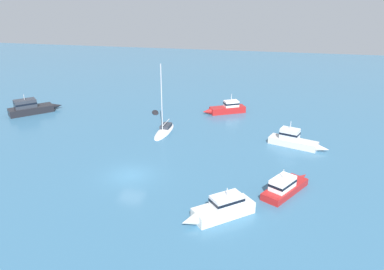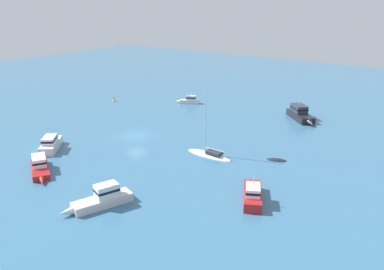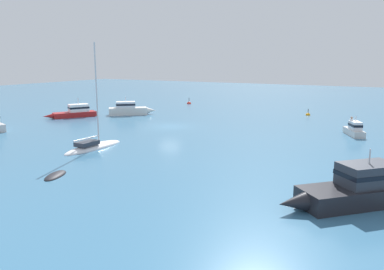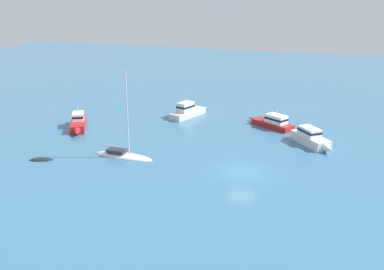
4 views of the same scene
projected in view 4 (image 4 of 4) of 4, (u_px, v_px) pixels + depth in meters
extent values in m
plane|color=teal|center=(243.00, 172.00, 43.34)|extent=(160.00, 160.00, 0.00)
cube|color=silver|center=(310.00, 140.00, 50.59)|extent=(4.70, 5.09, 0.99)
cone|color=silver|center=(329.00, 149.00, 47.81)|extent=(1.59, 1.62, 0.99)
cube|color=silver|center=(310.00, 131.00, 50.57)|extent=(2.76, 2.89, 0.83)
cube|color=black|center=(310.00, 131.00, 50.56)|extent=(2.82, 2.95, 0.24)
cylinder|color=silver|center=(310.00, 125.00, 50.34)|extent=(0.08, 0.08, 0.66)
ellipsoid|color=black|center=(41.00, 160.00, 46.24)|extent=(2.56, 1.74, 0.42)
cube|color=#B21E1E|center=(78.00, 124.00, 56.18)|extent=(3.91, 5.36, 0.93)
cone|color=#B21E1E|center=(77.00, 132.00, 53.19)|extent=(1.44, 1.59, 0.93)
cube|color=white|center=(78.00, 116.00, 56.42)|extent=(2.12, 2.41, 0.87)
cube|color=black|center=(78.00, 116.00, 56.41)|extent=(2.17, 2.46, 0.24)
cylinder|color=silver|center=(78.00, 109.00, 56.13)|extent=(0.08, 0.08, 1.00)
ellipsoid|color=white|center=(124.00, 157.00, 47.11)|extent=(6.44, 1.87, 0.77)
cube|color=#2D333D|center=(117.00, 151.00, 47.20)|extent=(1.95, 1.22, 0.35)
cylinder|color=silver|center=(127.00, 113.00, 45.44)|extent=(0.12, 0.12, 8.53)
cylinder|color=silver|center=(116.00, 147.00, 47.07)|extent=(2.87, 0.20, 0.10)
cube|color=silver|center=(188.00, 114.00, 61.06)|extent=(3.47, 5.84, 0.81)
cone|color=silver|center=(204.00, 108.00, 63.62)|extent=(1.23, 1.59, 0.81)
cube|color=silver|center=(185.00, 107.00, 60.37)|extent=(1.98, 2.44, 1.24)
cube|color=black|center=(185.00, 106.00, 60.35)|extent=(2.03, 2.49, 0.24)
cylinder|color=silver|center=(185.00, 99.00, 60.03)|extent=(0.08, 0.08, 0.88)
cube|color=#B21E1E|center=(272.00, 124.00, 56.65)|extent=(5.56, 4.31, 0.65)
cone|color=#B21E1E|center=(252.00, 119.00, 59.06)|extent=(1.50, 1.26, 0.65)
cube|color=white|center=(276.00, 119.00, 55.98)|extent=(2.88, 2.51, 1.01)
cube|color=black|center=(276.00, 119.00, 55.97)|extent=(2.93, 2.56, 0.24)
cylinder|color=silver|center=(277.00, 112.00, 55.69)|extent=(0.08, 0.08, 0.85)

